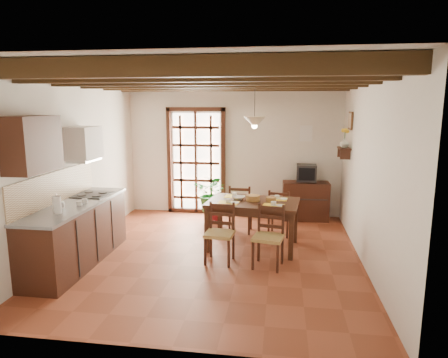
% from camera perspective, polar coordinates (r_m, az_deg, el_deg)
% --- Properties ---
extents(ground_plane, '(5.00, 5.00, 0.00)m').
position_cam_1_polar(ground_plane, '(6.40, -1.42, -10.80)').
color(ground_plane, brown).
extents(room_shell, '(4.52, 5.02, 2.81)m').
position_cam_1_polar(room_shell, '(5.99, -1.50, 5.60)').
color(room_shell, silver).
rests_on(room_shell, ground_plane).
extents(ceiling_beams, '(4.50, 4.34, 0.20)m').
position_cam_1_polar(ceiling_beams, '(5.97, -1.54, 13.98)').
color(ceiling_beams, black).
rests_on(ceiling_beams, room_shell).
extents(french_door, '(1.26, 0.11, 2.32)m').
position_cam_1_polar(french_door, '(8.60, -4.00, 2.82)').
color(french_door, white).
rests_on(french_door, ground_plane).
extents(kitchen_counter, '(0.64, 2.25, 1.38)m').
position_cam_1_polar(kitchen_counter, '(6.33, -20.27, -7.20)').
color(kitchen_counter, '#341910').
rests_on(kitchen_counter, ground_plane).
extents(upper_cabinet, '(0.35, 0.80, 0.70)m').
position_cam_1_polar(upper_cabinet, '(5.54, -25.71, 4.50)').
color(upper_cabinet, '#341910').
rests_on(upper_cabinet, room_shell).
extents(range_hood, '(0.38, 0.60, 0.54)m').
position_cam_1_polar(range_hood, '(6.61, -19.45, 4.76)').
color(range_hood, white).
rests_on(range_hood, room_shell).
extents(counter_items, '(0.50, 1.43, 0.25)m').
position_cam_1_polar(counter_items, '(6.28, -20.17, -2.73)').
color(counter_items, black).
rests_on(counter_items, kitchen_counter).
extents(dining_table, '(1.54, 1.08, 0.79)m').
position_cam_1_polar(dining_table, '(6.55, 4.15, -4.01)').
color(dining_table, '#3A1F13').
rests_on(dining_table, ground_plane).
extents(chair_near_left, '(0.44, 0.43, 0.90)m').
position_cam_1_polar(chair_near_left, '(6.05, -0.60, -9.26)').
color(chair_near_left, '#A58646').
rests_on(chair_near_left, ground_plane).
extents(chair_near_right, '(0.48, 0.47, 0.90)m').
position_cam_1_polar(chair_near_right, '(5.92, 6.33, -9.77)').
color(chair_near_right, '#A58646').
rests_on(chair_near_right, ground_plane).
extents(chair_far_left, '(0.43, 0.41, 0.90)m').
position_cam_1_polar(chair_far_left, '(7.43, 2.37, -5.47)').
color(chair_far_left, '#A58646').
rests_on(chair_far_left, ground_plane).
extents(chair_far_right, '(0.45, 0.44, 0.85)m').
position_cam_1_polar(chair_far_right, '(7.33, 7.95, -5.92)').
color(chair_far_right, '#A58646').
rests_on(chair_far_right, ground_plane).
extents(table_setting, '(1.06, 0.71, 0.10)m').
position_cam_1_polar(table_setting, '(6.51, 4.17, -2.59)').
color(table_setting, yellow).
rests_on(table_setting, dining_table).
extents(table_bowl, '(0.25, 0.25, 0.05)m').
position_cam_1_polar(table_bowl, '(6.62, 2.03, -2.69)').
color(table_bowl, white).
rests_on(table_bowl, dining_table).
extents(sideboard, '(0.94, 0.46, 0.79)m').
position_cam_1_polar(sideboard, '(8.35, 11.55, -3.08)').
color(sideboard, '#341910').
rests_on(sideboard, ground_plane).
extents(crt_tv, '(0.40, 0.37, 0.33)m').
position_cam_1_polar(crt_tv, '(8.23, 11.70, 0.87)').
color(crt_tv, black).
rests_on(crt_tv, sideboard).
extents(fuse_box, '(0.25, 0.03, 0.32)m').
position_cam_1_polar(fuse_box, '(8.39, 11.64, 6.38)').
color(fuse_box, white).
rests_on(fuse_box, room_shell).
extents(plant_pot, '(0.33, 0.33, 0.20)m').
position_cam_1_polar(plant_pot, '(8.19, -1.66, -5.18)').
color(plant_pot, maroon).
rests_on(plant_pot, ground_plane).
extents(potted_plant, '(2.18, 2.01, 2.00)m').
position_cam_1_polar(potted_plant, '(8.08, -1.68, -2.04)').
color(potted_plant, '#144C19').
rests_on(potted_plant, ground_plane).
extents(wall_shelf, '(0.20, 0.42, 0.20)m').
position_cam_1_polar(wall_shelf, '(7.61, 16.78, 3.92)').
color(wall_shelf, '#341910').
rests_on(wall_shelf, room_shell).
extents(shelf_vase, '(0.15, 0.15, 0.15)m').
position_cam_1_polar(shelf_vase, '(7.59, 16.83, 4.96)').
color(shelf_vase, '#B2BFB2').
rests_on(shelf_vase, wall_shelf).
extents(shelf_flowers, '(0.14, 0.14, 0.36)m').
position_cam_1_polar(shelf_flowers, '(7.58, 16.92, 6.52)').
color(shelf_flowers, yellow).
rests_on(shelf_flowers, shelf_vase).
extents(framed_picture, '(0.03, 0.32, 0.32)m').
position_cam_1_polar(framed_picture, '(7.58, 17.62, 7.94)').
color(framed_picture, brown).
rests_on(framed_picture, room_shell).
extents(pendant_lamp, '(0.36, 0.36, 0.84)m').
position_cam_1_polar(pendant_lamp, '(6.44, 4.38, 8.27)').
color(pendant_lamp, black).
rests_on(pendant_lamp, room_shell).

